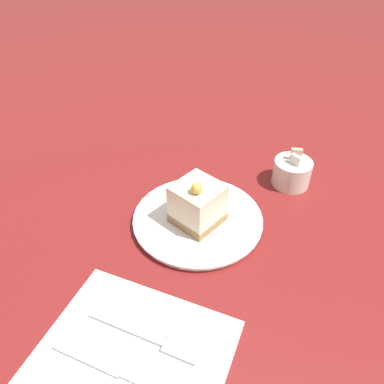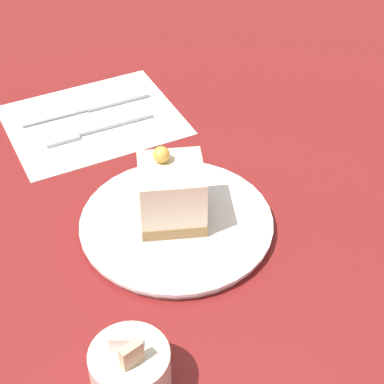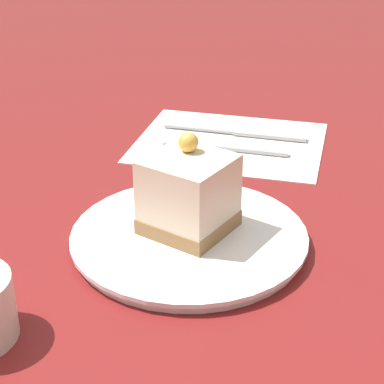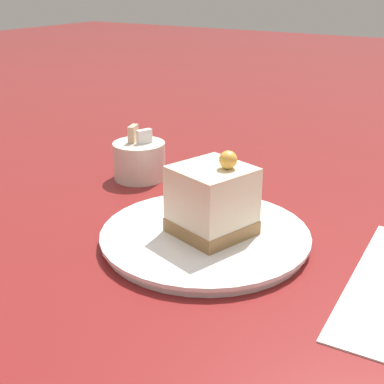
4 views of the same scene
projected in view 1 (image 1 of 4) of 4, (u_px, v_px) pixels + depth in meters
name	position (u px, v px, depth m)	size (l,w,h in m)	color
ground_plane	(213.00, 233.00, 0.60)	(4.00, 4.00, 0.00)	maroon
plate	(198.00, 219.00, 0.62)	(0.21, 0.21, 0.01)	white
cake_slice	(198.00, 204.00, 0.59)	(0.09, 0.09, 0.09)	#9E7547
napkin	(133.00, 354.00, 0.45)	(0.20, 0.23, 0.00)	white
fork	(152.00, 338.00, 0.46)	(0.02, 0.15, 0.00)	#B2B2B7
knife	(108.00, 367.00, 0.43)	(0.02, 0.18, 0.00)	#B2B2B7
sugar_bowl	(292.00, 172.00, 0.69)	(0.07, 0.07, 0.07)	silver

